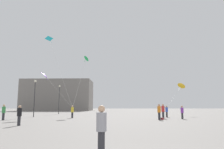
% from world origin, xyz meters
% --- Properties ---
extents(person_in_orange, '(0.40, 0.40, 1.82)m').
position_xyz_m(person_in_orange, '(5.47, 20.54, 1.00)').
color(person_in_orange, '#2D2D33').
rests_on(person_in_orange, ground_plane).
extents(person_in_black, '(0.36, 0.36, 1.63)m').
position_xyz_m(person_in_black, '(-7.52, 13.11, 0.89)').
color(person_in_black, '#2D2D33').
rests_on(person_in_black, ground_plane).
extents(person_in_blue, '(0.36, 0.36, 1.64)m').
position_xyz_m(person_in_blue, '(7.88, 26.37, 0.90)').
color(person_in_blue, '#2D2D33').
rests_on(person_in_blue, ground_plane).
extents(person_in_grey, '(0.34, 0.34, 1.57)m').
position_xyz_m(person_in_grey, '(-0.53, 2.74, 0.86)').
color(person_in_grey, '#2D2D33').
rests_on(person_in_grey, ground_plane).
extents(person_in_purple, '(0.35, 0.35, 1.62)m').
position_xyz_m(person_in_purple, '(8.64, 22.07, 0.89)').
color(person_in_purple, '#2D2D33').
rests_on(person_in_purple, ground_plane).
extents(person_in_green, '(0.38, 0.38, 1.76)m').
position_xyz_m(person_in_green, '(-12.09, 19.94, 0.96)').
color(person_in_green, '#2D2D33').
rests_on(person_in_green, ground_plane).
extents(person_in_yellow, '(0.36, 0.36, 1.65)m').
position_xyz_m(person_in_yellow, '(-5.19, 24.44, 0.91)').
color(person_in_yellow, '#2D2D33').
rests_on(person_in_yellow, ground_plane).
extents(person_in_red, '(0.40, 0.40, 1.84)m').
position_xyz_m(person_in_red, '(6.60, 23.29, 1.01)').
color(person_in_red, '#2D2D33').
rests_on(person_in_red, ground_plane).
extents(kite_amber_diamond, '(5.15, 6.80, 4.42)m').
position_xyz_m(kite_amber_diamond, '(12.24, 32.50, 5.13)').
color(kite_amber_diamond, yellow).
extents(kite_emerald_diamond, '(1.51, 8.78, 9.09)m').
position_xyz_m(kite_emerald_diamond, '(-4.32, 32.47, 9.83)').
color(kite_emerald_diamond, green).
extents(kite_cyan_delta, '(6.53, 8.58, 12.50)m').
position_xyz_m(kite_cyan_delta, '(-10.87, 32.35, 13.10)').
color(kite_cyan_delta, '#1EB2C6').
extents(kite_violet_diamond, '(4.46, 1.39, 4.91)m').
position_xyz_m(kite_violet_diamond, '(-9.01, 24.04, 5.73)').
color(kite_violet_diamond, purple).
extents(building_left_hall, '(24.50, 13.54, 10.92)m').
position_xyz_m(building_left_hall, '(-19.00, 74.57, 5.46)').
color(building_left_hall, gray).
rests_on(building_left_hall, ground_plane).
extents(lamppost_east, '(0.36, 0.36, 5.40)m').
position_xyz_m(lamppost_east, '(-11.20, 27.03, 3.58)').
color(lamppost_east, '#2D2D30').
rests_on(lamppost_east, ground_plane).
extents(lamppost_west, '(0.36, 0.36, 5.77)m').
position_xyz_m(lamppost_west, '(-10.40, 39.03, 3.79)').
color(lamppost_west, '#2D2D30').
rests_on(lamppost_west, ground_plane).
extents(handbag_beside_flyer, '(0.31, 0.34, 0.24)m').
position_xyz_m(handbag_beside_flyer, '(5.82, 20.64, 0.12)').
color(handbag_beside_flyer, maroon).
rests_on(handbag_beside_flyer, ground_plane).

